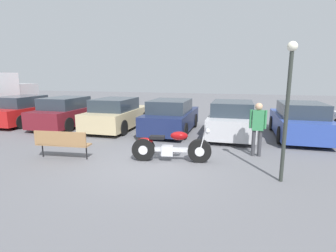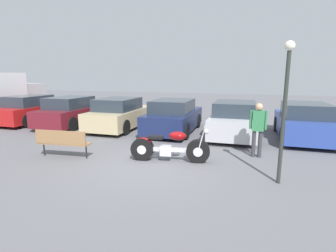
# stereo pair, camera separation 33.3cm
# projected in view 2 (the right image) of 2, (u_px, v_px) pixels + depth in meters

# --- Properties ---
(ground_plane) EXTENTS (60.00, 60.00, 0.00)m
(ground_plane) POSITION_uv_depth(u_px,v_px,m) (146.00, 164.00, 7.61)
(ground_plane) COLOR slate
(motorcycle) EXTENTS (2.38, 0.76, 1.09)m
(motorcycle) POSITION_uv_depth(u_px,v_px,m) (169.00, 147.00, 7.83)
(motorcycle) COLOR black
(motorcycle) RESTS_ON ground_plane
(parked_car_red) EXTENTS (1.91, 4.13, 1.48)m
(parked_car_red) POSITION_uv_depth(u_px,v_px,m) (31.00, 110.00, 14.18)
(parked_car_red) COLOR red
(parked_car_red) RESTS_ON ground_plane
(parked_car_maroon) EXTENTS (1.91, 4.13, 1.48)m
(parked_car_maroon) POSITION_uv_depth(u_px,v_px,m) (73.00, 112.00, 13.34)
(parked_car_maroon) COLOR maroon
(parked_car_maroon) RESTS_ON ground_plane
(parked_car_champagne) EXTENTS (1.91, 4.13, 1.48)m
(parked_car_champagne) POSITION_uv_depth(u_px,v_px,m) (120.00, 114.00, 12.60)
(parked_car_champagne) COLOR #C6B284
(parked_car_champagne) RESTS_ON ground_plane
(parked_car_navy) EXTENTS (1.91, 4.13, 1.48)m
(parked_car_navy) POSITION_uv_depth(u_px,v_px,m) (174.00, 117.00, 11.84)
(parked_car_navy) COLOR #19234C
(parked_car_navy) RESTS_ON ground_plane
(parked_car_silver) EXTENTS (1.91, 4.13, 1.48)m
(parked_car_silver) POSITION_uv_depth(u_px,v_px,m) (234.00, 120.00, 11.05)
(parked_car_silver) COLOR #BCBCC1
(parked_car_silver) RESTS_ON ground_plane
(parked_car_blue) EXTENTS (1.91, 4.13, 1.48)m
(parked_car_blue) POSITION_uv_depth(u_px,v_px,m) (303.00, 122.00, 10.49)
(parked_car_blue) COLOR #2D479E
(parked_car_blue) RESTS_ON ground_plane
(park_bench) EXTENTS (1.72, 0.55, 0.89)m
(park_bench) POSITION_uv_depth(u_px,v_px,m) (62.00, 141.00, 8.13)
(park_bench) COLOR #997047
(park_bench) RESTS_ON ground_plane
(lamp_post) EXTENTS (0.23, 0.23, 3.30)m
(lamp_post) POSITION_uv_depth(u_px,v_px,m) (285.00, 97.00, 5.91)
(lamp_post) COLOR #2D332D
(lamp_post) RESTS_ON ground_plane
(person_standing) EXTENTS (0.52, 0.23, 1.71)m
(person_standing) POSITION_uv_depth(u_px,v_px,m) (258.00, 125.00, 8.12)
(person_standing) COLOR #38383D
(person_standing) RESTS_ON ground_plane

